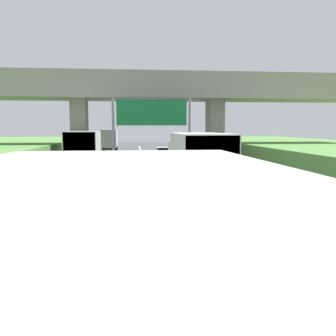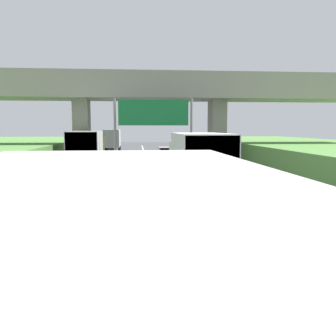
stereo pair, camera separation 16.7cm
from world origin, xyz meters
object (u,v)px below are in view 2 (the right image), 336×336
at_px(truck_yellow, 88,150).
at_px(car_silver, 166,155).
at_px(truck_green, 113,139).
at_px(truck_white, 198,164).
at_px(overhead_highway_sign, 154,118).

height_order(truck_yellow, car_silver, truck_yellow).
bearing_deg(car_silver, truck_yellow, -131.47).
bearing_deg(car_silver, truck_green, 109.44).
height_order(truck_white, truck_green, same).
bearing_deg(overhead_highway_sign, truck_white, -79.97).
xyz_separation_m(truck_yellow, car_silver, (6.97, 7.88, -1.08)).
distance_m(overhead_highway_sign, truck_yellow, 6.07).
relative_size(truck_white, car_silver, 1.78).
bearing_deg(truck_yellow, truck_green, 89.26).
relative_size(overhead_highway_sign, car_silver, 1.43).
relative_size(truck_yellow, truck_green, 1.00).
bearing_deg(truck_white, truck_yellow, 120.48).
relative_size(truck_yellow, truck_white, 1.00).
bearing_deg(truck_white, overhead_highway_sign, 100.03).
relative_size(truck_white, truck_green, 1.00).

